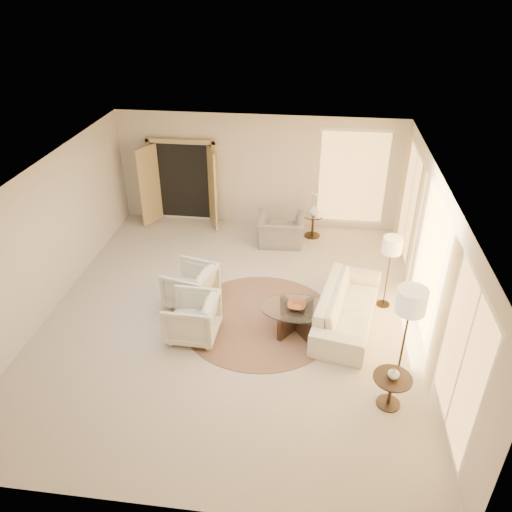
# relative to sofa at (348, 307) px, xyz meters

# --- Properties ---
(room) EXTENTS (7.04, 8.04, 2.83)m
(room) POSITION_rel_sofa_xyz_m (-2.16, -0.03, 1.04)
(room) COLOR beige
(room) RESTS_ON ground
(windows_right) EXTENTS (0.10, 6.40, 2.40)m
(windows_right) POSITION_rel_sofa_xyz_m (1.29, 0.07, 1.00)
(windows_right) COLOR #F0B660
(windows_right) RESTS_ON room
(window_back_corner) EXTENTS (1.70, 0.10, 2.40)m
(window_back_corner) POSITION_rel_sofa_xyz_m (0.14, 3.92, 1.00)
(window_back_corner) COLOR #F0B660
(window_back_corner) RESTS_ON room
(curtains_right) EXTENTS (0.06, 5.20, 2.60)m
(curtains_right) POSITION_rel_sofa_xyz_m (1.24, 0.97, 0.95)
(curtains_right) COLOR beige
(curtains_right) RESTS_ON room
(french_doors) EXTENTS (1.95, 0.66, 2.16)m
(french_doors) POSITION_rel_sofa_xyz_m (-4.06, 3.79, 0.71)
(french_doors) COLOR tan
(french_doors) RESTS_ON room
(area_rug) EXTENTS (3.00, 3.00, 0.01)m
(area_rug) POSITION_rel_sofa_xyz_m (-1.61, -0.12, -0.35)
(area_rug) COLOR #492D21
(area_rug) RESTS_ON room
(sofa) EXTENTS (1.40, 2.56, 0.71)m
(sofa) POSITION_rel_sofa_xyz_m (0.00, 0.00, 0.00)
(sofa) COLOR silver
(sofa) RESTS_ON room
(armchair_left) EXTENTS (1.01, 1.05, 0.90)m
(armchair_left) POSITION_rel_sofa_xyz_m (-3.03, 0.24, 0.09)
(armchair_left) COLOR silver
(armchair_left) RESTS_ON room
(armchair_right) EXTENTS (0.84, 0.89, 0.90)m
(armchair_right) POSITION_rel_sofa_xyz_m (-2.76, -0.75, 0.09)
(armchair_right) COLOR silver
(armchair_right) RESTS_ON room
(accent_chair) EXTENTS (1.11, 0.75, 0.95)m
(accent_chair) POSITION_rel_sofa_xyz_m (-1.49, 2.88, 0.12)
(accent_chair) COLOR gray
(accent_chair) RESTS_ON room
(coffee_table) EXTENTS (1.32, 1.32, 0.48)m
(coffee_table) POSITION_rel_sofa_xyz_m (-0.94, -0.31, -0.05)
(coffee_table) COLOR black
(coffee_table) RESTS_ON room
(end_table) EXTENTS (0.58, 0.58, 0.55)m
(end_table) POSITION_rel_sofa_xyz_m (0.59, -1.96, 0.02)
(end_table) COLOR black
(end_table) RESTS_ON room
(side_table) EXTENTS (0.50, 0.50, 0.58)m
(side_table) POSITION_rel_sofa_xyz_m (-0.74, 3.37, -0.00)
(side_table) COLOR black
(side_table) RESTS_ON room
(floor_lamp_near) EXTENTS (0.37, 0.37, 1.51)m
(floor_lamp_near) POSITION_rel_sofa_xyz_m (0.74, 0.66, 0.93)
(floor_lamp_near) COLOR black
(floor_lamp_near) RESTS_ON room
(floor_lamp_far) EXTENTS (0.45, 0.45, 1.84)m
(floor_lamp_far) POSITION_rel_sofa_xyz_m (0.74, -1.53, 1.21)
(floor_lamp_far) COLOR black
(floor_lamp_far) RESTS_ON room
(bowl) EXTENTS (0.35, 0.35, 0.08)m
(bowl) POSITION_rel_sofa_xyz_m (-0.94, -0.31, 0.16)
(bowl) COLOR brown
(bowl) RESTS_ON coffee_table
(end_vase) EXTENTS (0.22, 0.22, 0.18)m
(end_vase) POSITION_rel_sofa_xyz_m (0.59, -1.96, 0.28)
(end_vase) COLOR silver
(end_vase) RESTS_ON end_table
(side_vase) EXTENTS (0.30, 0.30, 0.27)m
(side_vase) POSITION_rel_sofa_xyz_m (-0.74, 3.37, 0.36)
(side_vase) COLOR silver
(side_vase) RESTS_ON side_table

